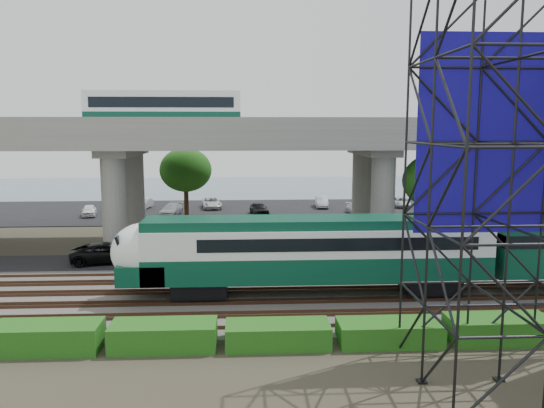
{
  "coord_description": "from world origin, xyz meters",
  "views": [
    {
      "loc": [
        -0.42,
        -26.61,
        9.59
      ],
      "look_at": [
        1.29,
        6.0,
        4.87
      ],
      "focal_mm": 35.0,
      "sensor_mm": 36.0,
      "label": 1
    }
  ],
  "objects": [
    {
      "name": "parking_lot",
      "position": [
        0.0,
        34.0,
        0.04
      ],
      "size": [
        90.0,
        18.0,
        0.08
      ],
      "primitive_type": "cube",
      "color": "black",
      "rests_on": "ground"
    },
    {
      "name": "overpass",
      "position": [
        -0.49,
        16.0,
        8.21
      ],
      "size": [
        80.0,
        12.0,
        12.4
      ],
      "color": "#9E9B93",
      "rests_on": "ground"
    },
    {
      "name": "harbor_water",
      "position": [
        0.0,
        56.0,
        0.01
      ],
      "size": [
        140.0,
        40.0,
        0.03
      ],
      "primitive_type": "cube",
      "color": "#456172",
      "rests_on": "ground"
    },
    {
      "name": "hedge_strip",
      "position": [
        1.01,
        -4.3,
        0.56
      ],
      "size": [
        34.6,
        1.8,
        1.2
      ],
      "color": "#165413",
      "rests_on": "ground"
    },
    {
      "name": "service_road",
      "position": [
        0.0,
        10.5,
        0.04
      ],
      "size": [
        90.0,
        5.0,
        0.08
      ],
      "primitive_type": "cube",
      "color": "black",
      "rests_on": "ground"
    },
    {
      "name": "rail_tracks",
      "position": [
        0.0,
        2.0,
        0.28
      ],
      "size": [
        90.0,
        9.52,
        0.16
      ],
      "color": "#472D1E",
      "rests_on": "ballast_bed"
    },
    {
      "name": "ballast_bed",
      "position": [
        0.0,
        2.0,
        0.1
      ],
      "size": [
        90.0,
        12.0,
        0.2
      ],
      "primitive_type": "cube",
      "color": "slate",
      "rests_on": "ground"
    },
    {
      "name": "parked_cars",
      "position": [
        -0.06,
        33.64,
        0.69
      ],
      "size": [
        38.01,
        9.68,
        1.31
      ],
      "color": "white",
      "rests_on": "parking_lot"
    },
    {
      "name": "commuter_train",
      "position": [
        5.68,
        2.0,
        2.88
      ],
      "size": [
        29.3,
        3.06,
        4.3
      ],
      "color": "black",
      "rests_on": "rail_tracks"
    },
    {
      "name": "trees",
      "position": [
        -4.67,
        16.17,
        5.57
      ],
      "size": [
        40.94,
        16.94,
        7.69
      ],
      "color": "#382314",
      "rests_on": "ground"
    },
    {
      "name": "ground",
      "position": [
        0.0,
        0.0,
        0.0
      ],
      "size": [
        140.0,
        140.0,
        0.0
      ],
      "primitive_type": "plane",
      "color": "#474233",
      "rests_on": "ground"
    },
    {
      "name": "suv",
      "position": [
        -10.19,
        10.64,
        0.79
      ],
      "size": [
        5.44,
        3.26,
        1.41
      ],
      "primitive_type": "imported",
      "rotation": [
        0.0,
        0.0,
        1.76
      ],
      "color": "black",
      "rests_on": "service_road"
    }
  ]
}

